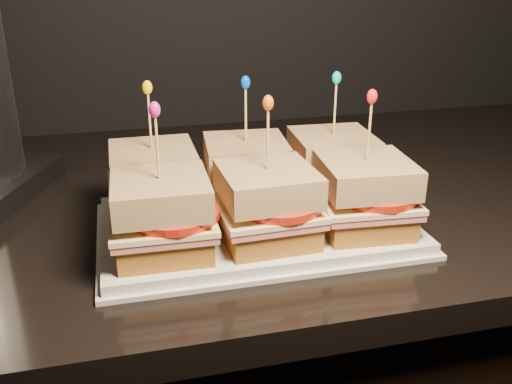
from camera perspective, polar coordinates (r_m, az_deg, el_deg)
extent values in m
cube|color=black|center=(0.91, 8.54, 0.40)|extent=(2.57, 0.72, 0.04)
cube|color=silver|center=(0.72, 0.00, -3.40)|extent=(0.38, 0.23, 0.02)
cube|color=silver|center=(0.72, 0.00, -3.83)|extent=(0.39, 0.25, 0.01)
cube|color=brown|center=(0.74, -10.00, -0.95)|extent=(0.10, 0.10, 0.03)
cube|color=#C66B66|center=(0.73, -10.09, 0.34)|extent=(0.11, 0.11, 0.01)
cube|color=beige|center=(0.73, -10.13, 0.84)|extent=(0.11, 0.11, 0.01)
cylinder|color=red|center=(0.72, -9.18, 1.31)|extent=(0.10, 0.10, 0.01)
cube|color=#552E0B|center=(0.72, -10.29, 3.02)|extent=(0.10, 0.10, 0.03)
cylinder|color=tan|center=(0.70, -10.55, 6.66)|extent=(0.00, 0.00, 0.09)
ellipsoid|color=#FBC303|center=(0.69, -10.82, 10.23)|extent=(0.01, 0.01, 0.02)
cube|color=brown|center=(0.75, -0.97, -0.10)|extent=(0.11, 0.11, 0.03)
cube|color=#C66B66|center=(0.75, -0.98, 1.17)|extent=(0.12, 0.12, 0.01)
cube|color=beige|center=(0.74, -0.99, 1.67)|extent=(0.12, 0.12, 0.01)
cylinder|color=red|center=(0.74, 0.02, 2.14)|extent=(0.10, 0.10, 0.01)
cube|color=#552E0B|center=(0.73, -1.00, 3.82)|extent=(0.11, 0.11, 0.03)
cylinder|color=tan|center=(0.72, -1.03, 7.40)|extent=(0.00, 0.00, 0.09)
ellipsoid|color=blue|center=(0.71, -1.05, 10.90)|extent=(0.01, 0.01, 0.02)
cube|color=brown|center=(0.79, 7.49, 0.71)|extent=(0.11, 0.11, 0.03)
cube|color=#C66B66|center=(0.78, 7.56, 1.93)|extent=(0.12, 0.11, 0.01)
cube|color=beige|center=(0.78, 7.58, 2.41)|extent=(0.12, 0.11, 0.01)
cylinder|color=red|center=(0.77, 8.60, 2.85)|extent=(0.10, 0.10, 0.01)
cube|color=#552E0B|center=(0.77, 7.70, 4.48)|extent=(0.11, 0.11, 0.03)
cylinder|color=tan|center=(0.76, 7.88, 7.90)|extent=(0.00, 0.00, 0.09)
ellipsoid|color=#0AACB6|center=(0.75, 8.07, 11.24)|extent=(0.01, 0.01, 0.02)
cube|color=brown|center=(0.64, -9.22, -4.66)|extent=(0.10, 0.10, 0.03)
cube|color=#C66B66|center=(0.63, -9.32, -3.22)|extent=(0.11, 0.11, 0.01)
cube|color=beige|center=(0.63, -9.36, -2.64)|extent=(0.12, 0.11, 0.01)
cylinder|color=red|center=(0.62, -8.26, -2.15)|extent=(0.10, 0.10, 0.01)
cube|color=#552E0B|center=(0.62, -9.53, -0.18)|extent=(0.11, 0.11, 0.03)
cylinder|color=tan|center=(0.60, -9.82, 3.98)|extent=(0.00, 0.00, 0.09)
ellipsoid|color=#CE1598|center=(0.59, -10.11, 8.12)|extent=(0.01, 0.01, 0.02)
cube|color=brown|center=(0.66, 1.12, -3.58)|extent=(0.10, 0.10, 0.03)
cube|color=#C66B66|center=(0.65, 1.13, -2.16)|extent=(0.12, 0.11, 0.01)
cube|color=beige|center=(0.65, 1.13, -1.60)|extent=(0.12, 0.11, 0.01)
cylinder|color=red|center=(0.64, 2.31, -1.10)|extent=(0.10, 0.10, 0.01)
cube|color=#552E0B|center=(0.64, 1.15, 0.82)|extent=(0.11, 0.11, 0.03)
cylinder|color=tan|center=(0.62, 1.19, 4.88)|extent=(0.00, 0.00, 0.09)
ellipsoid|color=#E7580C|center=(0.61, 1.22, 8.91)|extent=(0.01, 0.01, 0.02)
cube|color=brown|center=(0.70, 10.61, -2.48)|extent=(0.11, 0.11, 0.03)
cube|color=#C66B66|center=(0.69, 10.71, -1.13)|extent=(0.12, 0.11, 0.01)
cube|color=beige|center=(0.69, 10.75, -0.59)|extent=(0.12, 0.12, 0.01)
cylinder|color=red|center=(0.68, 11.92, -0.11)|extent=(0.10, 0.10, 0.01)
cube|color=#552E0B|center=(0.68, 10.93, 1.70)|extent=(0.11, 0.11, 0.03)
cylinder|color=tan|center=(0.66, 11.24, 5.55)|extent=(0.00, 0.00, 0.09)
ellipsoid|color=red|center=(0.65, 11.54, 9.34)|extent=(0.01, 0.01, 0.02)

